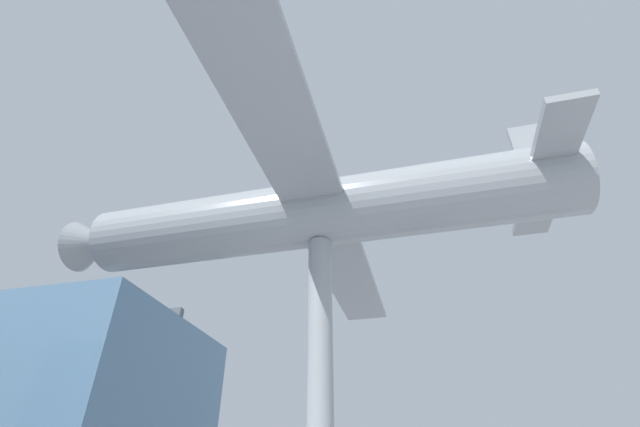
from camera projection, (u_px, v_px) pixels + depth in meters
glass_pavilion_right at (70, 421)px, 19.70m from camera, size 10.26×10.14×9.48m
support_pylon_central at (320, 386)px, 9.47m from camera, size 0.61×0.61×7.28m
suspended_airplane at (311, 215)px, 12.04m from camera, size 17.25×15.11×2.85m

